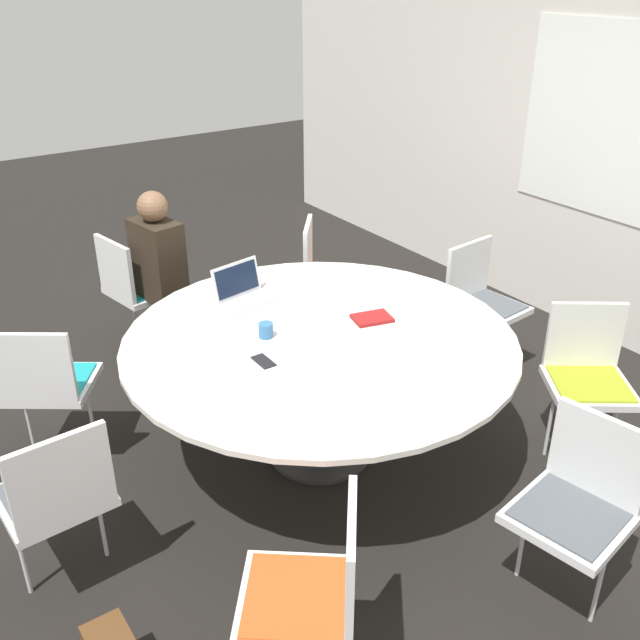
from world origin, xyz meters
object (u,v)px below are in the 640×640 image
Objects in this scene: spiral_notebook at (372,318)px; coffee_cup at (266,330)px; person_0 at (161,264)px; cell_phone at (263,361)px; chair_0 at (134,283)px; chair_5 at (588,370)px; laptop at (243,291)px; chair_3 at (315,587)px; chair_1 at (46,379)px; chair_4 at (579,498)px; chair_2 at (56,492)px; chair_6 at (481,296)px; chair_7 at (326,269)px.

spiral_notebook is 0.61m from coffee_cup.
cell_phone is at bearing -14.74° from person_0.
chair_5 is at bearing 22.45° from chair_0.
person_0 is 3.38× the size of laptop.
chair_3 reaches higher than cell_phone.
chair_5 is (1.59, 2.48, 0.00)m from chair_1.
chair_4 is at bearing 19.34° from coffee_cup.
chair_2 reaches higher than coffee_cup.
spiral_notebook is (0.21, -1.11, 0.24)m from chair_6.
chair_1 is 2.42× the size of laptop.
chair_4 is 2.42× the size of laptop.
chair_5 is 1.00× the size of chair_7.
chair_6 is 1.14m from chair_7.
chair_2 is at bearing 22.00° from chair_5.
coffee_cup is (-0.96, -1.47, 0.27)m from chair_5.
chair_0 is 2.18m from chair_2.
chair_3 is at bearing 25.83° from chair_6.
cell_phone is (0.06, -0.73, -0.01)m from spiral_notebook.
chair_5 is (0.65, 2.70, 0.00)m from chair_2.
chair_4 is 3.63× the size of spiral_notebook.
chair_2 is 6.22× the size of cell_phone.
chair_3 is 1.72m from spiral_notebook.
chair_7 reaches higher than coffee_cup.
person_0 is at bearing -21.70° from chair_5.
laptop is (-1.83, 0.74, 0.29)m from chair_3.
cell_phone is (-1.14, 0.47, 0.23)m from chair_3.
laptop reaches higher than chair_6.
coffee_cup is at bearing -114.72° from laptop.
chair_2 and chair_7 have the same top height.
chair_4 is at bearing 27.13° from cell_phone.
chair_5 is 1.00× the size of chair_6.
chair_2 is at bearing -85.04° from cell_phone.
chair_1 is at bearing -40.52° from chair_7.
person_0 is at bearing 175.30° from cell_phone.
coffee_cup is (1.35, 0.02, 0.08)m from person_0.
chair_1 is 1.00× the size of chair_5.
chair_3 reaches higher than coffee_cup.
chair_7 is 3.63× the size of spiral_notebook.
chair_0 is 1.00× the size of chair_5.
person_0 is 1.57m from cell_phone.
chair_1 and chair_3 have the same top height.
chair_6 is at bearing -44.69° from chair_4.
laptop is at bearing 16.00° from chair_3.
spiral_notebook is (-0.15, 1.82, 0.24)m from chair_2.
chair_1 is 2.15m from chair_7.
cell_phone is at bearing -6.28° from chair_7.
chair_5 reaches higher than cell_phone.
chair_3 is 2.13m from chair_5.
person_0 is at bearing 50.62° from chair_2.
person_0 is at bearing 19.09° from chair_0.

